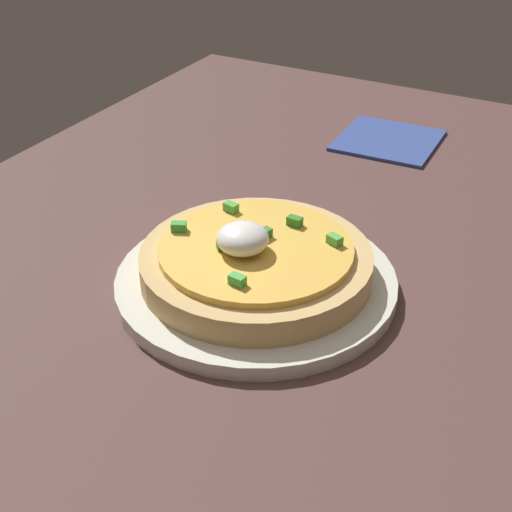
% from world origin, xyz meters
% --- Properties ---
extents(dining_table, '(1.24, 0.64, 0.02)m').
position_xyz_m(dining_table, '(0.00, 0.00, 0.01)').
color(dining_table, brown).
rests_on(dining_table, ground).
extents(plate, '(0.24, 0.24, 0.01)m').
position_xyz_m(plate, '(0.07, -0.06, 0.03)').
color(plate, silver).
rests_on(plate, dining_table).
extents(pizza, '(0.20, 0.20, 0.05)m').
position_xyz_m(pizza, '(0.07, -0.06, 0.05)').
color(pizza, '#DAB36F').
rests_on(pizza, plate).
extents(napkin, '(0.12, 0.12, 0.00)m').
position_xyz_m(napkin, '(0.42, -0.05, 0.02)').
color(napkin, '#33488F').
rests_on(napkin, dining_table).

